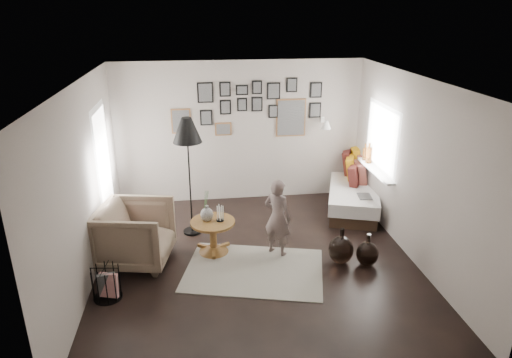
{
  "coord_description": "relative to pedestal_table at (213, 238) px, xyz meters",
  "views": [
    {
      "loc": [
        -0.78,
        -5.69,
        3.48
      ],
      "look_at": [
        0.05,
        0.5,
        1.1
      ],
      "focal_mm": 32.0,
      "sensor_mm": 36.0,
      "label": 1
    }
  ],
  "objects": [
    {
      "name": "magazine_basket",
      "position": [
        -1.39,
        -0.97,
        -0.03
      ],
      "size": [
        0.39,
        0.39,
        0.43
      ],
      "rotation": [
        0.0,
        0.0,
        -0.12
      ],
      "color": "black",
      "rests_on": "ground"
    },
    {
      "name": "armchair_cushion",
      "position": [
        -1.07,
        -0.08,
        0.24
      ],
      "size": [
        0.48,
        0.49,
        0.18
      ],
      "primitive_type": "cube",
      "rotation": [
        -0.21,
        0.0,
        -0.23
      ],
      "color": "beige",
      "rests_on": "armchair"
    },
    {
      "name": "window_right",
      "position": [
        2.79,
        0.97,
        0.69
      ],
      "size": [
        0.15,
        1.32,
        1.3
      ],
      "color": "white",
      "rests_on": "wall_right"
    },
    {
      "name": "door_left",
      "position": [
        -1.62,
        0.83,
        0.81
      ],
      "size": [
        0.0,
        2.14,
        2.14
      ],
      "color": "white",
      "rests_on": "wall_left"
    },
    {
      "name": "wall_back",
      "position": [
        0.61,
        2.03,
        1.06
      ],
      "size": [
        4.5,
        0.0,
        4.5
      ],
      "primitive_type": "plane",
      "rotation": [
        1.57,
        0.0,
        0.0
      ],
      "color": "gray",
      "rests_on": "ground"
    },
    {
      "name": "demijohn_large",
      "position": [
        1.8,
        -0.54,
        -0.03
      ],
      "size": [
        0.36,
        0.36,
        0.54
      ],
      "color": "black",
      "rests_on": "ground"
    },
    {
      "name": "demijohn_small",
      "position": [
        2.15,
        -0.66,
        -0.05
      ],
      "size": [
        0.32,
        0.32,
        0.49
      ],
      "color": "black",
      "rests_on": "ground"
    },
    {
      "name": "rug",
      "position": [
        0.54,
        -0.58,
        -0.23
      ],
      "size": [
        2.17,
        1.76,
        0.01
      ],
      "primitive_type": "cube",
      "rotation": [
        0.0,
        0.0,
        -0.25
      ],
      "color": "silver",
      "rests_on": "ground"
    },
    {
      "name": "candles",
      "position": [
        0.11,
        -0.0,
        0.4
      ],
      "size": [
        0.11,
        0.11,
        0.24
      ],
      "color": "black",
      "rests_on": "pedestal_table"
    },
    {
      "name": "wall_right",
      "position": [
        2.86,
        -0.37,
        1.06
      ],
      "size": [
        0.0,
        4.8,
        4.8
      ],
      "primitive_type": "plane",
      "rotation": [
        1.57,
        0.0,
        -1.57
      ],
      "color": "gray",
      "rests_on": "ground"
    },
    {
      "name": "gallery_wall",
      "position": [
        0.9,
        2.01,
        1.5
      ],
      "size": [
        2.74,
        0.03,
        1.08
      ],
      "color": "brown",
      "rests_on": "wall_back"
    },
    {
      "name": "floor_lamp",
      "position": [
        -0.32,
        0.7,
        1.41
      ],
      "size": [
        0.45,
        0.45,
        1.92
      ],
      "rotation": [
        0.0,
        0.0,
        -0.35
      ],
      "color": "black",
      "rests_on": "ground"
    },
    {
      "name": "wall_left",
      "position": [
        -1.64,
        -0.37,
        1.06
      ],
      "size": [
        0.0,
        4.8,
        4.8
      ],
      "primitive_type": "plane",
      "rotation": [
        1.57,
        0.0,
        1.57
      ],
      "color": "gray",
      "rests_on": "ground"
    },
    {
      "name": "child",
      "position": [
        0.94,
        -0.16,
        0.35
      ],
      "size": [
        0.51,
        0.49,
        1.18
      ],
      "primitive_type": "imported",
      "rotation": [
        0.0,
        0.0,
        2.44
      ],
      "color": "brown",
      "rests_on": "ground"
    },
    {
      "name": "wall_sconce",
      "position": [
        2.16,
        1.76,
        1.22
      ],
      "size": [
        0.18,
        0.36,
        0.16
      ],
      "color": "white",
      "rests_on": "wall_back"
    },
    {
      "name": "pedestal_table",
      "position": [
        0.0,
        0.0,
        0.0
      ],
      "size": [
        0.66,
        0.66,
        0.52
      ],
      "rotation": [
        0.0,
        0.0,
        0.23
      ],
      "color": "brown",
      "rests_on": "ground"
    },
    {
      "name": "ground",
      "position": [
        0.61,
        -0.37,
        -0.24
      ],
      "size": [
        4.8,
        4.8,
        0.0
      ],
      "primitive_type": "plane",
      "color": "black",
      "rests_on": "ground"
    },
    {
      "name": "vase",
      "position": [
        -0.08,
        0.02,
        0.42
      ],
      "size": [
        0.19,
        0.19,
        0.47
      ],
      "color": "black",
      "rests_on": "pedestal_table"
    },
    {
      "name": "wall_front",
      "position": [
        0.61,
        -2.77,
        1.06
      ],
      "size": [
        4.5,
        0.0,
        4.5
      ],
      "primitive_type": "plane",
      "rotation": [
        -1.57,
        0.0,
        0.0
      ],
      "color": "gray",
      "rests_on": "ground"
    },
    {
      "name": "daybed",
      "position": [
        2.61,
        1.4,
        0.07
      ],
      "size": [
        1.4,
        2.09,
        0.95
      ],
      "rotation": [
        0.0,
        0.0,
        -0.32
      ],
      "color": "black",
      "rests_on": "ground"
    },
    {
      "name": "magazine_on_daybed",
      "position": [
        2.61,
        0.76,
        0.21
      ],
      "size": [
        0.25,
        0.32,
        0.02
      ],
      "primitive_type": "cube",
      "rotation": [
        0.0,
        0.0,
        -0.14
      ],
      "color": "black",
      "rests_on": "daybed"
    },
    {
      "name": "armchair",
      "position": [
        -1.1,
        -0.13,
        0.21
      ],
      "size": [
        1.14,
        1.12,
        0.89
      ],
      "primitive_type": "imported",
      "rotation": [
        0.0,
        0.0,
        1.38
      ],
      "color": "#74624E",
      "rests_on": "ground"
    },
    {
      "name": "ceiling",
      "position": [
        0.61,
        -0.37,
        2.36
      ],
      "size": [
        4.8,
        4.8,
        0.0
      ],
      "primitive_type": "plane",
      "rotation": [
        3.14,
        0.0,
        0.0
      ],
      "color": "white",
      "rests_on": "wall_back"
    }
  ]
}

